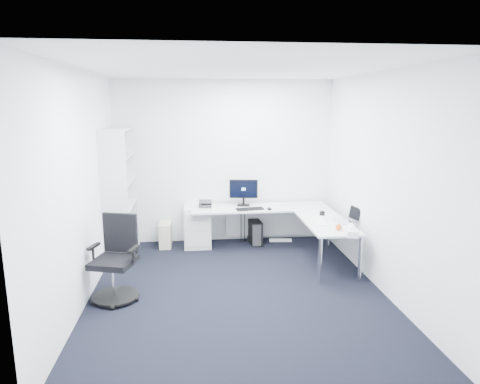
{
  "coord_description": "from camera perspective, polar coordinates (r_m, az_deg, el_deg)",
  "views": [
    {
      "loc": [
        -0.51,
        -4.98,
        2.31
      ],
      "look_at": [
        0.15,
        1.05,
        1.05
      ],
      "focal_mm": 32.0,
      "sensor_mm": 36.0,
      "label": 1
    }
  ],
  "objects": [
    {
      "name": "task_chair",
      "position": [
        5.3,
        -16.53,
        -8.65
      ],
      "size": [
        0.7,
        0.7,
        1.01
      ],
      "primitive_type": null,
      "rotation": [
        0.0,
        0.0,
        -0.28
      ],
      "color": "black",
      "rests_on": "ground"
    },
    {
      "name": "white_keyboard",
      "position": [
        6.23,
        10.6,
        -3.8
      ],
      "size": [
        0.17,
        0.47,
        0.02
      ],
      "primitive_type": "cube",
      "rotation": [
        0.0,
        0.0,
        -0.09
      ],
      "color": "white",
      "rests_on": "l_desk"
    },
    {
      "name": "black_pc_tower",
      "position": [
        7.2,
        2.01,
        -5.34
      ],
      "size": [
        0.21,
        0.42,
        0.4
      ],
      "primitive_type": "cube",
      "rotation": [
        0.0,
        0.0,
        0.08
      ],
      "color": "black",
      "rests_on": "ground"
    },
    {
      "name": "wall_left",
      "position": [
        5.23,
        -20.41,
        0.43
      ],
      "size": [
        0.02,
        4.2,
        2.7
      ],
      "primitive_type": "cube",
      "color": "white",
      "rests_on": "ground"
    },
    {
      "name": "ground",
      "position": [
        5.51,
        -0.38,
        -13.03
      ],
      "size": [
        4.2,
        4.2,
        0.0
      ],
      "primitive_type": "plane",
      "color": "black"
    },
    {
      "name": "mouse",
      "position": [
        6.8,
        3.93,
        -2.26
      ],
      "size": [
        0.06,
        0.09,
        0.03
      ],
      "primitive_type": "cube",
      "rotation": [
        0.0,
        0.0,
        0.05
      ],
      "color": "black",
      "rests_on": "l_desk"
    },
    {
      "name": "power_strip",
      "position": [
        7.37,
        5.41,
        -6.41
      ],
      "size": [
        0.38,
        0.1,
        0.04
      ],
      "primitive_type": "cube",
      "rotation": [
        0.0,
        0.0,
        -0.09
      ],
      "color": "white",
      "rests_on": "ground"
    },
    {
      "name": "monitor",
      "position": [
        7.02,
        0.47,
        -0.04
      ],
      "size": [
        0.48,
        0.21,
        0.45
      ],
      "primitive_type": null,
      "rotation": [
        0.0,
        0.0,
        -0.13
      ],
      "color": "black",
      "rests_on": "l_desk"
    },
    {
      "name": "wall_right",
      "position": [
        5.57,
        18.35,
        1.21
      ],
      "size": [
        0.02,
        4.2,
        2.7
      ],
      "primitive_type": "cube",
      "color": "white",
      "rests_on": "ground"
    },
    {
      "name": "wall_front",
      "position": [
        3.08,
        3.59,
        -6.44
      ],
      "size": [
        3.6,
        0.02,
        2.7
      ],
      "primitive_type": "cube",
      "color": "white",
      "rests_on": "ground"
    },
    {
      "name": "wall_back",
      "position": [
        7.16,
        -2.11,
        4.02
      ],
      "size": [
        3.6,
        0.02,
        2.7
      ],
      "primitive_type": "cube",
      "color": "white",
      "rests_on": "ground"
    },
    {
      "name": "headphones",
      "position": [
        6.64,
        10.91,
        -2.7
      ],
      "size": [
        0.17,
        0.21,
        0.05
      ],
      "primitive_type": null,
      "rotation": [
        0.0,
        0.0,
        -0.32
      ],
      "color": "black",
      "rests_on": "l_desk"
    },
    {
      "name": "drawer_pedestal",
      "position": [
        7.09,
        -5.69,
        -4.53
      ],
      "size": [
        0.43,
        0.54,
        0.66
      ],
      "primitive_type": "cube",
      "color": "silver",
      "rests_on": "ground"
    },
    {
      "name": "l_desk",
      "position": [
        6.76,
        3.06,
        -5.33
      ],
      "size": [
        2.24,
        1.25,
        0.65
      ],
      "primitive_type": null,
      "color": "silver",
      "rests_on": "ground"
    },
    {
      "name": "black_keyboard",
      "position": [
        6.8,
        1.33,
        -2.27
      ],
      "size": [
        0.45,
        0.22,
        0.02
      ],
      "primitive_type": "cube",
      "rotation": [
        0.0,
        0.0,
        0.16
      ],
      "color": "black",
      "rests_on": "l_desk"
    },
    {
      "name": "desk_phone",
      "position": [
        6.95,
        -4.63,
        -1.51
      ],
      "size": [
        0.22,
        0.22,
        0.14
      ],
      "primitive_type": null,
      "rotation": [
        0.0,
        0.0,
        -0.11
      ],
      "color": "#2E2E30",
      "rests_on": "l_desk"
    },
    {
      "name": "tissue_box",
      "position": [
        5.66,
        14.56,
        -5.21
      ],
      "size": [
        0.16,
        0.26,
        0.09
      ],
      "primitive_type": "cube",
      "rotation": [
        0.0,
        0.0,
        -0.14
      ],
      "color": "white",
      "rests_on": "l_desk"
    },
    {
      "name": "laptop",
      "position": [
        6.25,
        13.62,
        -2.92
      ],
      "size": [
        0.36,
        0.35,
        0.22
      ],
      "primitive_type": null,
      "rotation": [
        0.0,
        0.0,
        0.17
      ],
      "color": "silver",
      "rests_on": "l_desk"
    },
    {
      "name": "beige_pc_tower",
      "position": [
        7.17,
        -9.89,
        -5.59
      ],
      "size": [
        0.19,
        0.42,
        0.4
      ],
      "primitive_type": "cube",
      "rotation": [
        0.0,
        0.0,
        -0.01
      ],
      "color": "beige",
      "rests_on": "ground"
    },
    {
      "name": "bookshelf",
      "position": [
        6.66,
        -15.75,
        -0.21
      ],
      "size": [
        0.38,
        0.98,
        1.97
      ],
      "primitive_type": null,
      "color": "silver",
      "rests_on": "ground"
    },
    {
      "name": "orange_fruit",
      "position": [
        5.86,
        13.0,
        -4.58
      ],
      "size": [
        0.08,
        0.08,
        0.08
      ],
      "primitive_type": "sphere",
      "color": "#E05713",
      "rests_on": "l_desk"
    },
    {
      "name": "ceiling",
      "position": [
        5.02,
        -0.42,
        16.19
      ],
      "size": [
        4.2,
        4.2,
        0.0
      ],
      "primitive_type": "plane",
      "color": "white"
    }
  ]
}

